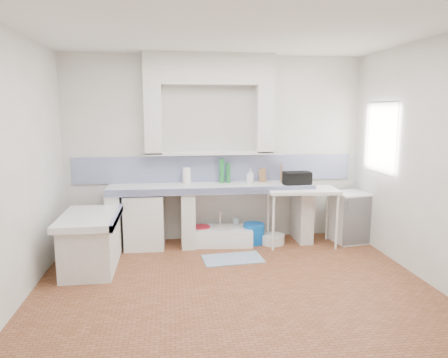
{
  "coord_description": "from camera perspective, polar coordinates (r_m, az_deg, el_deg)",
  "views": [
    {
      "loc": [
        -0.69,
        -4.26,
        1.98
      ],
      "look_at": [
        0.0,
        1.0,
        1.1
      ],
      "focal_mm": 33.14,
      "sensor_mm": 36.0,
      "label": 1
    }
  ],
  "objects": [
    {
      "name": "floor",
      "position": [
        4.75,
        1.62,
        -15.24
      ],
      "size": [
        4.5,
        4.5,
        0.0
      ],
      "primitive_type": "plane",
      "color": "brown",
      "rests_on": "ground"
    },
    {
      "name": "ceiling",
      "position": [
        4.39,
        1.8,
        20.17
      ],
      "size": [
        4.5,
        4.5,
        0.0
      ],
      "primitive_type": "plane",
      "rotation": [
        3.14,
        0.0,
        0.0
      ],
      "color": "white",
      "rests_on": "ground"
    },
    {
      "name": "wall_back",
      "position": [
        6.32,
        -1.17,
        4.16
      ],
      "size": [
        4.5,
        0.0,
        4.5
      ],
      "primitive_type": "plane",
      "rotation": [
        1.57,
        0.0,
        0.0
      ],
      "color": "silver",
      "rests_on": "ground"
    },
    {
      "name": "wall_front",
      "position": [
        2.43,
        9.2,
        -4.53
      ],
      "size": [
        4.5,
        0.0,
        4.5
      ],
      "primitive_type": "plane",
      "rotation": [
        -1.57,
        0.0,
        0.0
      ],
      "color": "silver",
      "rests_on": "ground"
    },
    {
      "name": "wall_left",
      "position": [
        4.57,
        -27.36,
        1.07
      ],
      "size": [
        0.0,
        4.5,
        4.5
      ],
      "primitive_type": "plane",
      "rotation": [
        1.57,
        0.0,
        1.57
      ],
      "color": "silver",
      "rests_on": "ground"
    },
    {
      "name": "wall_right",
      "position": [
        5.21,
        26.98,
        1.99
      ],
      "size": [
        0.0,
        4.5,
        4.5
      ],
      "primitive_type": "plane",
      "rotation": [
        1.57,
        0.0,
        -1.57
      ],
      "color": "silver",
      "rests_on": "ground"
    },
    {
      "name": "alcove_mass",
      "position": [
        6.19,
        -2.03,
        14.93
      ],
      "size": [
        1.9,
        0.25,
        0.45
      ],
      "primitive_type": "cube",
      "color": "silver",
      "rests_on": "ground"
    },
    {
      "name": "window_frame",
      "position": [
        6.29,
        22.3,
        5.26
      ],
      "size": [
        0.35,
        0.86,
        1.06
      ],
      "primitive_type": "cube",
      "color": "#362011",
      "rests_on": "ground"
    },
    {
      "name": "lace_valance",
      "position": [
        6.21,
        21.35,
        8.79
      ],
      "size": [
        0.01,
        0.84,
        0.24
      ],
      "primitive_type": "cube",
      "color": "white",
      "rests_on": "ground"
    },
    {
      "name": "counter_slab",
      "position": [
        6.09,
        -1.78,
        -1.18
      ],
      "size": [
        3.0,
        0.6,
        0.08
      ],
      "primitive_type": "cube",
      "color": "white",
      "rests_on": "ground"
    },
    {
      "name": "counter_lip",
      "position": [
        5.82,
        -1.51,
        -1.68
      ],
      "size": [
        3.0,
        0.04,
        0.1
      ],
      "primitive_type": "cube",
      "color": "navy",
      "rests_on": "ground"
    },
    {
      "name": "counter_pier_left",
      "position": [
        6.22,
        -14.77,
        -5.53
      ],
      "size": [
        0.2,
        0.55,
        0.82
      ],
      "primitive_type": "cube",
      "color": "silver",
      "rests_on": "ground"
    },
    {
      "name": "counter_pier_mid",
      "position": [
        6.17,
        -5.01,
        -5.36
      ],
      "size": [
        0.2,
        0.55,
        0.82
      ],
      "primitive_type": "cube",
      "color": "silver",
      "rests_on": "ground"
    },
    {
      "name": "counter_pier_right",
      "position": [
        6.48,
        10.71,
        -4.78
      ],
      "size": [
        0.2,
        0.55,
        0.82
      ],
      "primitive_type": "cube",
      "color": "silver",
      "rests_on": "ground"
    },
    {
      "name": "peninsula_top",
      "position": [
        5.42,
        -18.05,
        -5.15
      ],
      "size": [
        0.7,
        1.1,
        0.08
      ],
      "primitive_type": "cube",
      "color": "white",
      "rests_on": "ground"
    },
    {
      "name": "peninsula_base",
      "position": [
        5.52,
        -17.86,
        -8.67
      ],
      "size": [
        0.6,
        1.0,
        0.62
      ],
      "primitive_type": "cube",
      "color": "silver",
      "rests_on": "ground"
    },
    {
      "name": "peninsula_lip",
      "position": [
        5.37,
        -14.57,
        -5.12
      ],
      "size": [
        0.04,
        1.1,
        0.1
      ],
      "primitive_type": "cube",
      "color": "navy",
      "rests_on": "ground"
    },
    {
      "name": "backsplash",
      "position": [
        6.34,
        -1.15,
        1.45
      ],
      "size": [
        4.27,
        0.03,
        0.4
      ],
      "primitive_type": "cube",
      "color": "navy",
      "rests_on": "ground"
    },
    {
      "name": "stove",
      "position": [
        6.17,
        -10.86,
        -5.63
      ],
      "size": [
        0.57,
        0.56,
        0.79
      ],
      "primitive_type": "cube",
      "rotation": [
        0.0,
        0.0,
        -0.03
      ],
      "color": "white",
      "rests_on": "ground"
    },
    {
      "name": "sink",
      "position": [
        6.26,
        -0.35,
        -7.97
      ],
      "size": [
        0.95,
        0.57,
        0.22
      ],
      "primitive_type": "cube",
      "rotation": [
        0.0,
        0.0,
        -0.09
      ],
      "color": "white",
      "rests_on": "ground"
    },
    {
      "name": "side_table",
      "position": [
        6.25,
        10.63,
        -5.15
      ],
      "size": [
        1.06,
        0.64,
        0.05
      ],
      "primitive_type": "cube",
      "rotation": [
        0.0,
        0.0,
        -0.07
      ],
      "color": "white",
      "rests_on": "ground"
    },
    {
      "name": "fridge",
      "position": [
        6.6,
        16.97,
        -5.03
      ],
      "size": [
        0.56,
        0.56,
        0.76
      ],
      "primitive_type": "cube",
      "rotation": [
        0.0,
        0.0,
        0.16
      ],
      "color": "white",
      "rests_on": "ground"
    },
    {
      "name": "bucket_red",
      "position": [
        6.3,
        -3.18,
        -7.68
      ],
      "size": [
        0.37,
        0.37,
        0.26
      ],
      "primitive_type": "cylinder",
      "rotation": [
        0.0,
        0.0,
        0.42
      ],
      "color": "red",
      "rests_on": "ground"
    },
    {
      "name": "bucket_orange",
      "position": [
        6.21,
        0.75,
        -7.99
      ],
      "size": [
        0.34,
        0.34,
        0.25
      ],
      "primitive_type": "cylinder",
      "rotation": [
        0.0,
        0.0,
        -0.34
      ],
      "color": "#CB8431",
      "rests_on": "ground"
    },
    {
      "name": "bucket_blue",
      "position": [
        6.3,
        4.13,
        -7.48
      ],
      "size": [
        0.38,
        0.38,
        0.3
      ],
      "primitive_type": "cylinder",
      "rotation": [
        0.0,
        0.0,
        -0.23
      ],
      "color": "blue",
      "rests_on": "ground"
    },
    {
      "name": "basin_white",
      "position": [
        6.32,
        6.73,
        -8.24
      ],
      "size": [
        0.44,
        0.44,
        0.14
      ],
      "primitive_type": "cylinder",
      "rotation": [
        0.0,
        0.0,
        -0.29
      ],
      "color": "white",
      "rests_on": "ground"
    },
    {
      "name": "water_bottle_a",
      "position": [
        6.41,
        -1.82,
        -7.29
      ],
      "size": [
        0.1,
        0.1,
        0.27
      ],
      "primitive_type": "cylinder",
      "rotation": [
        0.0,
        0.0,
        0.39
      ],
      "color": "silver",
      "rests_on": "ground"
    },
    {
      "name": "water_bottle_b",
      "position": [
        6.45,
        1.64,
        -6.87
      ],
      "size": [
        0.12,
        0.12,
        0.34
      ],
      "primitive_type": "cylinder",
      "rotation": [
        0.0,
        0.0,
        -0.44
      ],
      "color": "silver",
      "rests_on": "ground"
    },
    {
      "name": "black_bag",
      "position": [
        6.16,
        10.04,
        -0.15
      ],
      "size": [
        0.4,
        0.24,
        0.24
      ],
      "primitive_type": "cube",
      "rotation": [
        0.0,
        0.0,
        0.04
      ],
      "color": "black",
      "rests_on": "side_table"
    },
    {
      "name": "green_bottle_a",
      "position": [
        6.22,
        -0.3,
        1.13
      ],
      "size": [
        0.1,
        0.1,
        0.37
      ],
      "primitive_type": "cylinder",
      "rotation": [
        0.0,
        0.0,
        -0.35
      ],
      "color": "#1F6F31",
      "rests_on": "counter_slab"
    },
    {
      "name": "green_bottle_b",
      "position": [
        6.24,
        0.59,
        0.86
      ],
      "size": [
        0.09,
        0.09,
        0.3
      ],
      "primitive_type": "cylinder",
      "rotation": [
        0.0,
        0.0,
        0.43
      ],
      "color": "#1F6F31",
      "rests_on": "counter_slab"
    },
    {
      "name": "knife_block",
      "position": [
        6.34,
        5.34,
        0.52
      ],
      "size": [
        0.12,
        0.1,
        0.21
      ],
      "primitive_type": "cube",
      "rotation": [
        0.0,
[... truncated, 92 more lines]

